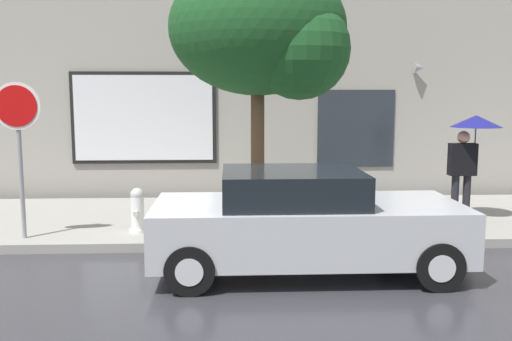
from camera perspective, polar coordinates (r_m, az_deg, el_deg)
name	(u,v)px	position (r m, az deg, el deg)	size (l,w,h in m)	color
ground_plane	(241,271)	(8.15, -1.54, -10.13)	(60.00, 60.00, 0.00)	#333338
sidewalk	(238,219)	(11.03, -1.86, -4.96)	(20.00, 4.00, 0.15)	gray
building_facade	(235,51)	(13.29, -2.15, 11.97)	(20.00, 0.67, 7.00)	#9E998E
parked_car	(304,222)	(7.96, 4.90, -5.23)	(4.28, 1.92, 1.45)	#B7BABF
fire_hydrant	(138,211)	(9.85, -11.90, -4.00)	(0.30, 0.44, 0.77)	white
pedestrian_with_umbrella	(471,139)	(11.17, 20.95, 3.04)	(0.94, 0.94, 1.97)	black
street_tree	(266,33)	(9.72, 1.03, 13.73)	(3.01, 2.56, 4.59)	#4C3823
stop_sign	(18,129)	(9.80, -22.97, 3.89)	(0.76, 0.10, 2.54)	gray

